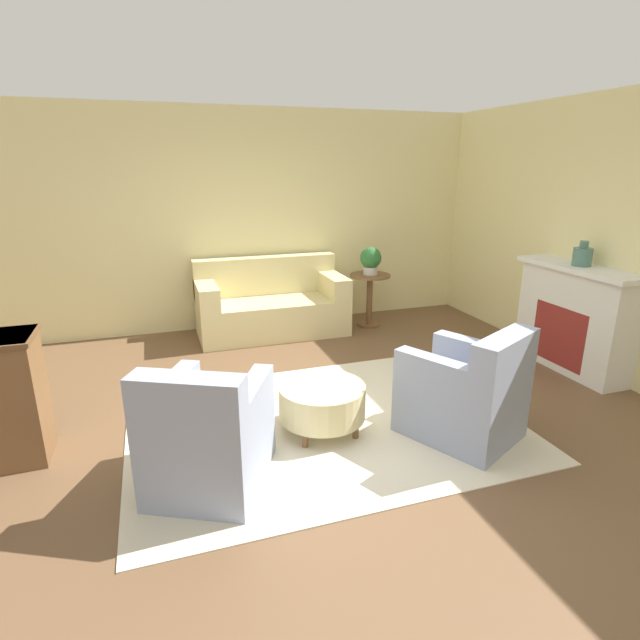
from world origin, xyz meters
TOP-DOWN VIEW (x-y plane):
  - ground_plane at (0.00, 0.00)m, footprint 16.00×16.00m
  - wall_back at (0.00, 3.02)m, footprint 9.92×0.12m
  - wall_right at (3.13, 0.00)m, footprint 0.12×10.14m
  - rug at (0.00, 0.00)m, footprint 3.18×2.35m
  - couch at (0.14, 2.51)m, footprint 1.87×0.85m
  - armchair_left at (-1.01, -0.54)m, footprint 1.00×1.06m
  - armchair_right at (1.01, -0.54)m, footprint 1.00×1.06m
  - ottoman_table at (-0.05, -0.09)m, footprint 0.71×0.71m
  - side_table at (1.47, 2.38)m, footprint 0.53×0.53m
  - fireplace at (2.89, 0.32)m, footprint 0.44×1.37m
  - vase_mantel_near at (2.87, 0.32)m, footprint 0.19×0.19m
  - potted_plant_on_side_table at (1.47, 2.38)m, footprint 0.28×0.28m

SIDE VIEW (x-z plane):
  - ground_plane at x=0.00m, z-range 0.00..0.00m
  - rug at x=0.00m, z-range 0.00..0.01m
  - ottoman_table at x=-0.05m, z-range 0.07..0.46m
  - couch at x=0.14m, z-range -0.12..0.83m
  - armchair_left at x=-1.01m, z-range -0.09..0.82m
  - armchair_right at x=1.01m, z-range -0.09..0.82m
  - side_table at x=1.47m, z-range 0.13..0.84m
  - fireplace at x=2.89m, z-range 0.03..1.15m
  - potted_plant_on_side_table at x=1.47m, z-range 0.73..1.09m
  - vase_mantel_near at x=2.87m, z-range 1.10..1.35m
  - wall_back at x=0.00m, z-range 0.00..2.80m
  - wall_right at x=3.13m, z-range 0.00..2.80m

